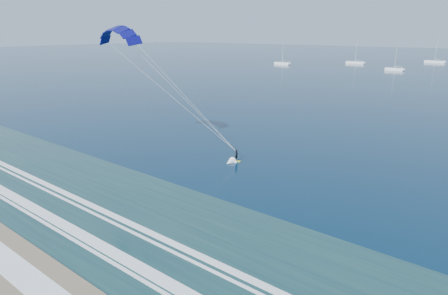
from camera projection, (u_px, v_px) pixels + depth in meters
ground at (22, 266)px, 29.96m from camera, size 900.00×900.00×0.00m
kitesurfer_rig at (176, 90)px, 52.91m from camera, size 20.05×9.84×18.79m
sailboat_0 at (282, 63)px, 208.74m from camera, size 8.63×2.40×11.75m
sailboat_1 at (355, 62)px, 213.77m from camera, size 9.70×2.40×13.19m
sailboat_2 at (435, 62)px, 220.15m from camera, size 10.28×2.40×13.64m
sailboat_7 at (394, 69)px, 176.75m from camera, size 7.70×2.40×10.66m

